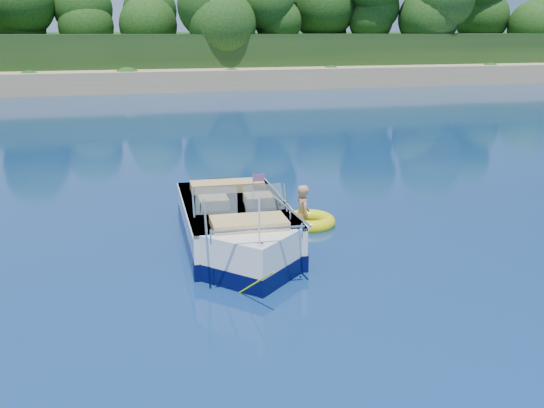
% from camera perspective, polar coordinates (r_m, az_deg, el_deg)
% --- Properties ---
extents(ground, '(160.00, 160.00, 0.00)m').
position_cam_1_polar(ground, '(10.79, -3.31, -7.51)').
color(ground, '#0A2246').
rests_on(ground, ground).
extents(shoreline, '(170.00, 59.00, 6.00)m').
position_cam_1_polar(shoreline, '(73.55, -14.46, 12.98)').
color(shoreline, '#9F835C').
rests_on(shoreline, ground).
extents(treeline, '(150.00, 7.12, 8.19)m').
position_cam_1_polar(treeline, '(50.75, -13.94, 17.02)').
color(treeline, black).
rests_on(treeline, ground).
extents(motorboat, '(2.33, 5.92, 1.97)m').
position_cam_1_polar(motorboat, '(12.37, -3.22, -2.48)').
color(motorboat, white).
rests_on(motorboat, ground).
extents(tow_tube, '(1.29, 1.29, 0.32)m').
position_cam_1_polar(tow_tube, '(13.91, 3.50, -1.66)').
color(tow_tube, '#F0EB0D').
rests_on(tow_tube, ground).
extents(boy, '(0.39, 0.79, 1.53)m').
position_cam_1_polar(boy, '(13.96, 2.83, -1.95)').
color(boy, tan).
rests_on(boy, ground).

